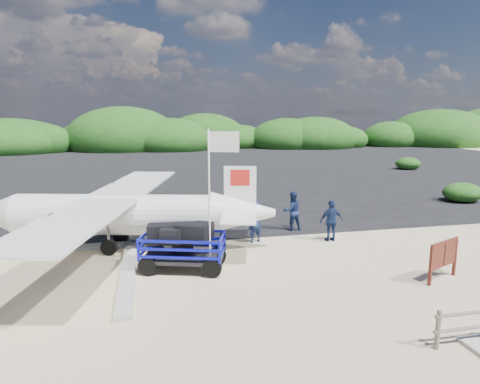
{
  "coord_description": "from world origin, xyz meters",
  "views": [
    {
      "loc": [
        -3.67,
        -13.26,
        5.65
      ],
      "look_at": [
        0.49,
        5.88,
        2.0
      ],
      "focal_mm": 32.0,
      "sensor_mm": 36.0,
      "label": 1
    }
  ],
  "objects": [
    {
      "name": "ground",
      "position": [
        0.0,
        0.0,
        0.0
      ],
      "size": [
        160.0,
        160.0,
        0.0
      ],
      "primitive_type": "plane",
      "color": "beige"
    },
    {
      "name": "asphalt_apron",
      "position": [
        0.0,
        30.0,
        0.0
      ],
      "size": [
        90.0,
        50.0,
        0.04
      ],
      "primitive_type": null,
      "color": "#B2B2B2",
      "rests_on": "ground"
    },
    {
      "name": "vegetation_band",
      "position": [
        0.0,
        55.0,
        0.0
      ],
      "size": [
        124.0,
        8.0,
        4.4
      ],
      "primitive_type": null,
      "color": "#B2B2B2",
      "rests_on": "ground"
    },
    {
      "name": "baggage_cart",
      "position": [
        -2.54,
        1.63,
        0.0
      ],
      "size": [
        3.58,
        2.68,
        1.59
      ],
      "primitive_type": null,
      "rotation": [
        0.0,
        0.0,
        -0.3
      ],
      "color": "#0B10B0",
      "rests_on": "ground"
    },
    {
      "name": "flagpole",
      "position": [
        -1.68,
        0.82,
        0.0
      ],
      "size": [
        1.11,
        0.76,
        5.13
      ],
      "primitive_type": null,
      "rotation": [
        0.0,
        0.0,
        -0.36
      ],
      "color": "white",
      "rests_on": "ground"
    },
    {
      "name": "signboard",
      "position": [
        6.01,
        -1.22,
        0.0
      ],
      "size": [
        1.67,
        0.86,
        1.44
      ],
      "primitive_type": null,
      "rotation": [
        0.0,
        0.0,
        0.42
      ],
      "color": "#5F271B",
      "rests_on": "ground"
    },
    {
      "name": "crew_a",
      "position": [
        0.84,
        4.38,
        0.93
      ],
      "size": [
        0.77,
        0.6,
        1.86
      ],
      "primitive_type": "imported",
      "rotation": [
        0.0,
        0.0,
        3.39
      ],
      "color": "#132149",
      "rests_on": "ground"
    },
    {
      "name": "crew_b",
      "position": [
        3.07,
        5.87,
        0.96
      ],
      "size": [
        0.98,
        0.79,
        1.92
      ],
      "primitive_type": "imported",
      "rotation": [
        0.0,
        0.0,
        3.21
      ],
      "color": "#132149",
      "rests_on": "ground"
    },
    {
      "name": "crew_c",
      "position": [
        4.19,
        3.82,
        0.93
      ],
      "size": [
        1.1,
        0.49,
        1.85
      ],
      "primitive_type": "imported",
      "rotation": [
        0.0,
        0.0,
        3.18
      ],
      "color": "#132149",
      "rests_on": "ground"
    },
    {
      "name": "aircraft_large",
      "position": [
        16.08,
        22.89,
        0.0
      ],
      "size": [
        18.17,
        18.17,
        4.49
      ],
      "primitive_type": null,
      "rotation": [
        0.0,
        0.0,
        2.89
      ],
      "color": "#B2B2B2",
      "rests_on": "ground"
    }
  ]
}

